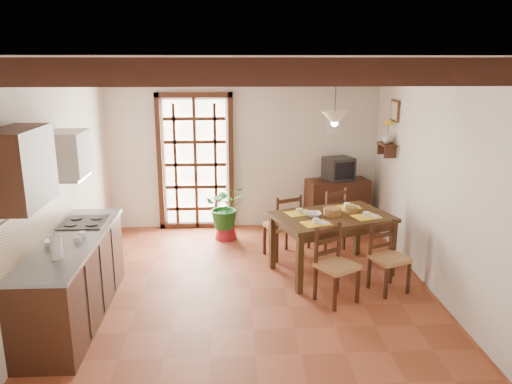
{
  "coord_description": "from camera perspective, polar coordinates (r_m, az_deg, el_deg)",
  "views": [
    {
      "loc": [
        -0.21,
        -5.73,
        2.77
      ],
      "look_at": [
        0.1,
        0.4,
        1.15
      ],
      "focal_mm": 35.0,
      "sensor_mm": 36.0,
      "label": 1
    }
  ],
  "objects": [
    {
      "name": "ground_plane",
      "position": [
        6.36,
        -0.73,
        -11.01
      ],
      "size": [
        5.0,
        5.0,
        0.0
      ],
      "primitive_type": "plane",
      "color": "brown"
    },
    {
      "name": "room_shell",
      "position": [
        5.81,
        -0.79,
        5.34
      ],
      "size": [
        4.52,
        5.02,
        2.81
      ],
      "color": "silver",
      "rests_on": "ground_plane"
    },
    {
      "name": "ceiling_beams",
      "position": [
        5.73,
        -0.82,
        14.0
      ],
      "size": [
        4.5,
        4.34,
        0.2
      ],
      "color": "black",
      "rests_on": "room_shell"
    },
    {
      "name": "french_door",
      "position": [
        8.35,
        -6.92,
        3.67
      ],
      "size": [
        1.26,
        0.11,
        2.32
      ],
      "color": "white",
      "rests_on": "ground_plane"
    },
    {
      "name": "kitchen_counter",
      "position": [
        5.88,
        -20.17,
        -9.15
      ],
      "size": [
        0.64,
        2.25,
        1.38
      ],
      "color": "#321A0F",
      "rests_on": "ground_plane"
    },
    {
      "name": "upper_cabinet",
      "position": [
        4.89,
        -25.27,
        2.53
      ],
      "size": [
        0.35,
        0.8,
        0.7
      ],
      "primitive_type": "cube",
      "color": "#321A0F",
      "rests_on": "room_shell"
    },
    {
      "name": "range_hood",
      "position": [
        6.05,
        -20.59,
        4.0
      ],
      "size": [
        0.38,
        0.6,
        0.54
      ],
      "color": "white",
      "rests_on": "room_shell"
    },
    {
      "name": "counter_items",
      "position": [
        5.79,
        -20.33,
        -4.39
      ],
      "size": [
        0.5,
        1.43,
        0.25
      ],
      "color": "black",
      "rests_on": "kitchen_counter"
    },
    {
      "name": "dining_table",
      "position": [
        6.66,
        8.68,
        -3.47
      ],
      "size": [
        1.71,
        1.38,
        0.8
      ],
      "rotation": [
        0.0,
        0.0,
        0.33
      ],
      "color": "#372412",
      "rests_on": "ground_plane"
    },
    {
      "name": "chair_near_left",
      "position": [
        6.03,
        9.1,
        -9.75
      ],
      "size": [
        0.57,
        0.56,
        0.91
      ],
      "rotation": [
        0.0,
        0.0,
        0.55
      ],
      "color": "#B2804C",
      "rests_on": "ground_plane"
    },
    {
      "name": "chair_near_right",
      "position": [
        6.42,
        14.87,
        -8.62
      ],
      "size": [
        0.52,
        0.51,
        0.87
      ],
      "rotation": [
        0.0,
        0.0,
        0.39
      ],
      "color": "#B2804C",
      "rests_on": "ground_plane"
    },
    {
      "name": "chair_far_left",
      "position": [
        7.26,
        3.01,
        -5.14
      ],
      "size": [
        0.57,
        0.56,
        0.95
      ],
      "rotation": [
        0.0,
        0.0,
        3.58
      ],
      "color": "#B2804C",
      "rests_on": "ground_plane"
    },
    {
      "name": "chair_far_right",
      "position": [
        7.59,
        8.13,
        -4.34
      ],
      "size": [
        0.61,
        0.6,
        0.97
      ],
      "rotation": [
        0.0,
        0.0,
        3.73
      ],
      "color": "#B2804C",
      "rests_on": "ground_plane"
    },
    {
      "name": "table_setting",
      "position": [
        6.61,
        8.75,
        -1.94
      ],
      "size": [
        1.08,
        0.72,
        0.1
      ],
      "rotation": [
        0.0,
        0.0,
        0.33
      ],
      "color": "yellow",
      "rests_on": "dining_table"
    },
    {
      "name": "table_bowl",
      "position": [
        6.54,
        6.49,
        -2.55
      ],
      "size": [
        0.23,
        0.23,
        0.05
      ],
      "primitive_type": "imported",
      "rotation": [
        0.0,
        0.0,
        0.05
      ],
      "color": "white",
      "rests_on": "dining_table"
    },
    {
      "name": "sideboard",
      "position": [
        8.47,
        9.23,
        -1.44
      ],
      "size": [
        1.08,
        0.63,
        0.86
      ],
      "primitive_type": "cube",
      "rotation": [
        0.0,
        0.0,
        0.18
      ],
      "color": "#321A0F",
      "rests_on": "ground_plane"
    },
    {
      "name": "crt_tv",
      "position": [
        8.32,
        9.41,
        2.65
      ],
      "size": [
        0.53,
        0.51,
        0.37
      ],
      "rotation": [
        0.0,
        0.0,
        0.33
      ],
      "color": "black",
      "rests_on": "sideboard"
    },
    {
      "name": "fuse_box",
      "position": [
        8.45,
        8.88,
        7.67
      ],
      "size": [
        0.25,
        0.03,
        0.32
      ],
      "primitive_type": "cube",
      "color": "white",
      "rests_on": "room_shell"
    },
    {
      "name": "plant_pot",
      "position": [
        8.03,
        -3.45,
        -4.58
      ],
      "size": [
        0.36,
        0.36,
        0.22
      ],
      "primitive_type": "cone",
      "color": "maroon",
      "rests_on": "ground_plane"
    },
    {
      "name": "potted_plant",
      "position": [
        7.89,
        -3.5,
        -1.42
      ],
      "size": [
        1.84,
        1.64,
        1.84
      ],
      "primitive_type": "imported",
      "rotation": [
        0.0,
        0.0,
        0.14
      ],
      "color": "#144C19",
      "rests_on": "ground_plane"
    },
    {
      "name": "wall_shelf",
      "position": [
        7.8,
        14.74,
        5.01
      ],
      "size": [
        0.2,
        0.42,
        0.2
      ],
      "color": "#321A0F",
      "rests_on": "room_shell"
    },
    {
      "name": "shelf_vase",
      "position": [
        7.78,
        14.8,
        6.02
      ],
      "size": [
        0.15,
        0.15,
        0.15
      ],
      "primitive_type": "imported",
      "color": "#B2BFB2",
      "rests_on": "wall_shelf"
    },
    {
      "name": "shelf_flowers",
      "position": [
        7.75,
        14.9,
        7.54
      ],
      "size": [
        0.14,
        0.14,
        0.36
      ],
      "color": "yellow",
      "rests_on": "shelf_vase"
    },
    {
      "name": "framed_picture",
      "position": [
        7.76,
        15.59,
        8.93
      ],
      "size": [
        0.03,
        0.32,
        0.32
      ],
      "color": "brown",
      "rests_on": "room_shell"
    },
    {
      "name": "pendant_lamp",
      "position": [
        6.47,
        8.98,
        8.48
      ],
      "size": [
        0.36,
        0.36,
        0.84
      ],
      "color": "black",
      "rests_on": "room_shell"
    }
  ]
}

